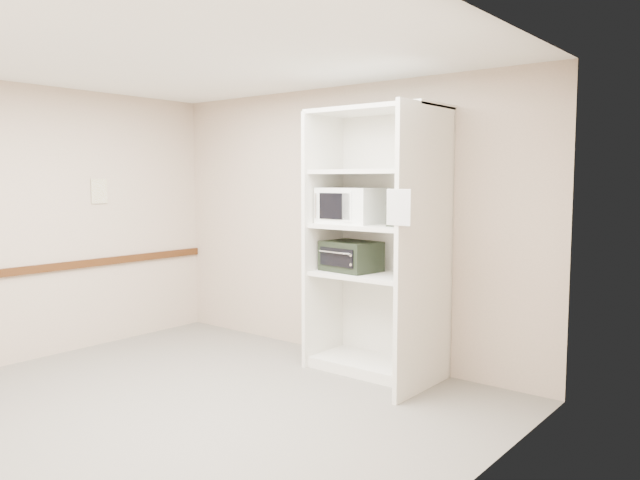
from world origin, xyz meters
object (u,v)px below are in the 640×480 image
Objects in this scene: shelving_unit at (380,251)px; microwave at (351,206)px; toaster_oven_upper at (413,214)px; toaster_oven_lower at (351,256)px.

shelving_unit is 0.53m from microwave.
toaster_oven_upper is (0.67, -0.00, -0.06)m from microwave.
microwave reaches higher than toaster_oven_upper.
toaster_oven_upper is at bearing -1.21° from microwave.
toaster_oven_lower is (0.01, -0.02, -0.48)m from microwave.
toaster_oven_upper is 0.78m from toaster_oven_lower.
microwave reaches higher than toaster_oven_lower.
toaster_oven_lower is at bearing -54.29° from microwave.
shelving_unit is at bearing 8.01° from toaster_oven_lower.
shelving_unit reaches higher than microwave.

